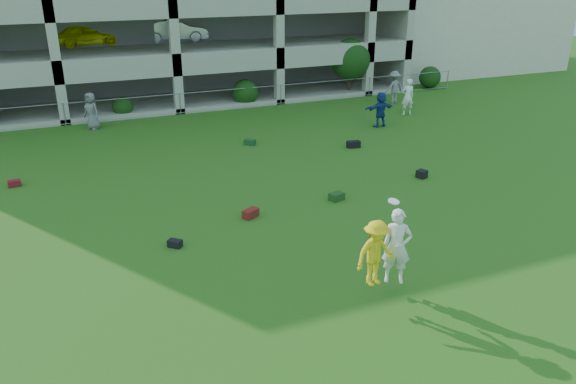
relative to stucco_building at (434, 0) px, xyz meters
name	(u,v)px	position (x,y,z in m)	size (l,w,h in m)	color
ground	(340,279)	(-23.00, -28.00, -5.00)	(100.00, 100.00, 0.00)	#235114
stucco_building	(434,0)	(0.00, 0.00, 0.00)	(16.00, 14.00, 10.00)	beige
bystander_c	(91,111)	(-27.73, -10.22, -4.08)	(0.90, 0.59, 1.84)	slate
bystander_d	(381,109)	(-14.13, -15.45, -4.11)	(1.66, 0.53, 1.79)	navy
bystander_e	(408,97)	(-11.46, -13.87, -4.01)	(0.73, 0.48, 1.99)	white
bystander_f	(394,87)	(-10.64, -11.22, -4.05)	(1.23, 0.71, 1.91)	gray
bag_red_a	(251,213)	(-23.90, -23.40, -4.86)	(0.55, 0.30, 0.28)	maroon
bag_black_b	(175,243)	(-26.66, -24.51, -4.89)	(0.40, 0.25, 0.22)	black
bag_green_c	(337,196)	(-20.61, -23.19, -4.87)	(0.50, 0.35, 0.26)	#163413
crate_d	(422,174)	(-16.51, -22.48, -4.85)	(0.35, 0.35, 0.30)	black
bag_black_e	(353,144)	(-17.09, -18.03, -4.85)	(0.60, 0.30, 0.30)	black
bag_red_f	(14,183)	(-31.19, -17.34, -4.88)	(0.45, 0.28, 0.24)	maroon
bag_green_g	(250,142)	(-21.31, -15.83, -4.88)	(0.50, 0.30, 0.25)	#14371E
frisbee_contest	(384,251)	(-22.52, -29.27, -3.63)	(1.77, 1.02, 2.36)	yellow
fence	(180,103)	(-23.00, -9.00, -4.39)	(36.06, 0.06, 1.20)	gray
shrub_row	(254,79)	(-18.41, -8.30, -3.49)	(34.38, 2.52, 3.50)	#163D11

